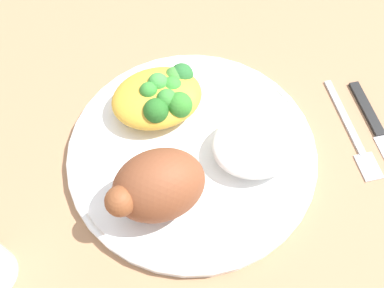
% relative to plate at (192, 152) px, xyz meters
% --- Properties ---
extents(ground_plane, '(2.00, 2.00, 0.00)m').
position_rel_plate_xyz_m(ground_plane, '(0.00, 0.00, -0.01)').
color(ground_plane, '#9E714F').
extents(plate, '(0.28, 0.28, 0.02)m').
position_rel_plate_xyz_m(plate, '(0.00, 0.00, 0.00)').
color(plate, white).
rests_on(plate, ground_plane).
extents(roasted_chicken, '(0.10, 0.07, 0.07)m').
position_rel_plate_xyz_m(roasted_chicken, '(0.05, 0.05, 0.05)').
color(roasted_chicken, brown).
rests_on(roasted_chicken, plate).
extents(rice_pile, '(0.10, 0.09, 0.03)m').
position_rel_plate_xyz_m(rice_pile, '(-0.07, 0.03, 0.02)').
color(rice_pile, white).
rests_on(rice_pile, plate).
extents(mac_cheese_with_broccoli, '(0.11, 0.08, 0.04)m').
position_rel_plate_xyz_m(mac_cheese_with_broccoli, '(0.02, -0.07, 0.03)').
color(mac_cheese_with_broccoli, gold).
rests_on(mac_cheese_with_broccoli, plate).
extents(fork, '(0.03, 0.14, 0.01)m').
position_rel_plate_xyz_m(fork, '(-0.19, 0.04, -0.01)').
color(fork, '#B2B2B7').
rests_on(fork, ground_plane).
extents(knife, '(0.04, 0.19, 0.01)m').
position_rel_plate_xyz_m(knife, '(-0.22, 0.05, -0.00)').
color(knife, black).
rests_on(knife, ground_plane).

